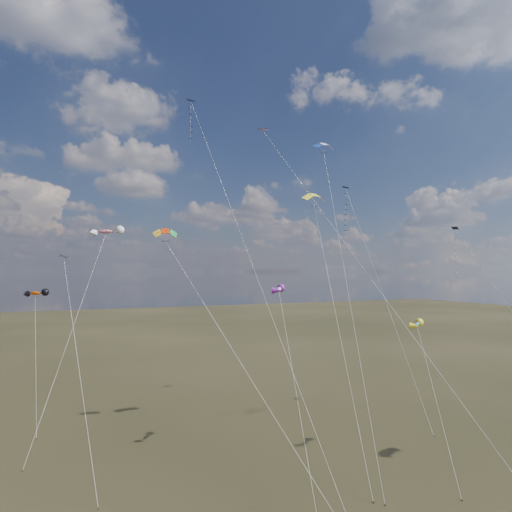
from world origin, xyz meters
name	(u,v)px	position (x,y,z in m)	size (l,w,h in m)	color
diamond_black_high	(349,218)	(19.86, 29.23, 25.14)	(2.54, 18.54, 29.79)	black
diamond_navy_tall	(199,140)	(-4.02, 24.53, 32.17)	(5.08, 24.48, 37.41)	#0C0C45
diamond_black_mid	(72,319)	(-17.22, 19.06, 13.26)	(2.69, 10.82, 19.00)	black
diamond_navy_right	(461,258)	(29.74, 18.64, 19.23)	(8.47, 11.96, 23.31)	#0D1C45
diamond_orange_center	(335,229)	(2.01, 6.93, 20.87)	(8.84, 25.11, 31.22)	#DE4001
parafoil_yellow	(314,196)	(9.63, 22.20, 26.48)	(8.04, 19.20, 27.28)	yellow
parafoil_blue_white	(324,146)	(9.44, 19.75, 31.88)	(7.00, 17.39, 32.68)	#1A3BB9
parafoil_tricolor	(166,232)	(-9.77, 15.78, 20.88)	(10.23, 14.15, 21.58)	gold
novelty_orange_black	(35,294)	(-20.46, 37.37, 14.76)	(2.90, 9.32, 15.34)	#C13A02
novelty_white_purple	(279,290)	(2.08, 16.90, 15.58)	(5.12, 14.51, 16.11)	silver
novelty_redwhite_stripe	(106,232)	(-12.50, 36.40, 22.46)	(10.63, 16.75, 23.17)	red
novelty_blue_yellow	(417,325)	(14.04, 10.35, 12.17)	(5.76, 10.06, 12.68)	blue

